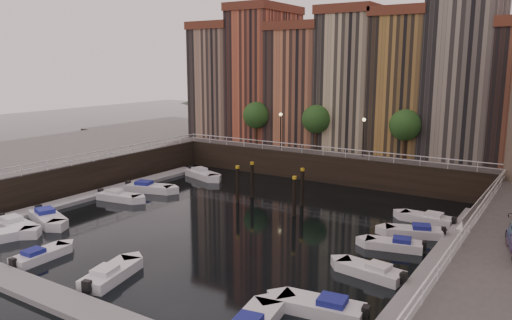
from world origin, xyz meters
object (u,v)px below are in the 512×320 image
Objects in this scene: mooring_pilings at (271,187)px; boat_left_2 at (119,197)px; boat_left_0 at (15,226)px; gangway at (485,201)px; boat_left_1 at (47,218)px.

mooring_pilings is 1.46× the size of boat_left_2.
mooring_pilings is at bearing 58.40° from boat_left_0.
boat_left_2 is (-30.27, -10.95, -1.56)m from gangway.
boat_left_1 is at bearing -96.70° from boat_left_2.
gangway is 37.13m from boat_left_0.
boat_left_1 reaches higher than boat_left_2.
boat_left_1 is at bearing -147.99° from gangway.
mooring_pilings is 21.32m from boat_left_0.
gangway is 1.63× the size of boat_left_1.
boat_left_2 is at bearing 95.66° from boat_left_0.
boat_left_1 is at bearing 88.62° from boat_left_0.
mooring_pilings is 1.34× the size of boat_left_1.
boat_left_0 is at bearing -99.06° from boat_left_2.
gangway is 1.21× the size of mooring_pilings.
boat_left_1 is (0.34, 2.60, 0.01)m from boat_left_0.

